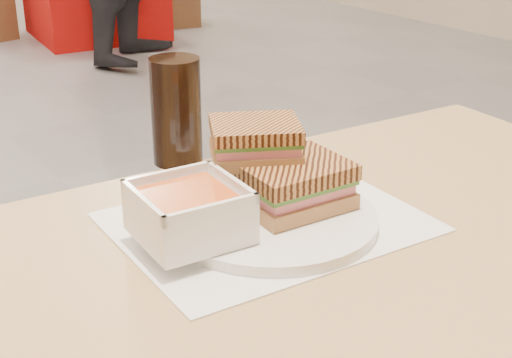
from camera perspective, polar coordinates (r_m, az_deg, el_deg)
main_table at (r=0.92m, az=3.25°, el=-12.98°), size 1.25×0.79×0.75m
tray_liner at (r=0.95m, az=0.88°, el=-3.28°), size 0.39×0.31×0.00m
plate at (r=0.94m, az=1.25°, el=-3.09°), size 0.26×0.26×0.01m
soup_bowl at (r=0.88m, az=-5.07°, el=-2.68°), size 0.13×0.13×0.06m
panini_lower at (r=0.95m, az=2.83°, el=-0.38°), size 0.14×0.12×0.06m
panini_upper at (r=0.96m, az=-0.05°, el=2.90°), size 0.14×0.14×0.05m
cola_glass at (r=1.12m, az=-6.07°, el=5.14°), size 0.07×0.07×0.16m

